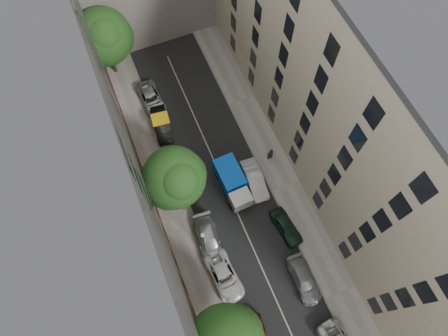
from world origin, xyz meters
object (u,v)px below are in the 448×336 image
tarp_truck (233,182)px  car_right_3 (255,180)px  car_left_3 (208,240)px  car_left_4 (188,167)px  car_right_2 (286,227)px  tree_mid (176,179)px  car_left_2 (224,276)px  car_left_5 (162,125)px  car_left_6 (151,98)px  lamp_post (204,242)px  tree_far (104,38)px  car_right_1 (304,280)px  pedestrian (270,154)px

tarp_truck → car_right_3: tarp_truck is taller
car_left_3 → car_left_4: bearing=90.0°
car_right_2 → tree_mid: bearing=134.7°
tarp_truck → car_left_2: 8.80m
car_left_5 → car_left_3: bearing=-83.6°
car_left_3 → car_left_4: (0.80, 7.60, -0.03)m
car_left_6 → lamp_post: (-0.60, -17.61, 3.30)m
car_left_4 → tree_far: size_ratio=0.49×
tarp_truck → car_left_4: (-3.40, 3.44, -0.63)m
car_right_1 → pedestrian: pedestrian is taller
car_left_5 → tree_mid: 9.95m
car_left_5 → pedestrian: 11.72m
car_left_5 → tree_far: (-2.40, 8.89, 4.72)m
car_left_4 → pedestrian: size_ratio=2.20×
lamp_post → pedestrian: bearing=33.9°
car_left_5 → car_left_2: bearing=-83.3°
car_left_3 → car_right_2: size_ratio=1.25×
car_left_2 → car_left_4: (0.70, 11.20, 0.03)m
tarp_truck → car_right_1: bearing=-79.8°
car_left_3 → tree_mid: tree_mid is taller
tarp_truck → lamp_post: 7.39m
car_left_5 → lamp_post: lamp_post is taller
car_left_2 → lamp_post: bearing=100.0°
tarp_truck → tree_mid: (-5.10, 0.51, 4.45)m
car_left_4 → car_right_1: size_ratio=0.90×
car_right_3 → lamp_post: bearing=-142.9°
car_right_1 → car_right_3: car_right_3 is taller
pedestrian → car_left_3: bearing=34.6°
car_right_3 → lamp_post: 8.97m
car_left_2 → tree_far: 26.25m
car_left_3 → car_left_6: car_left_3 is taller
car_left_2 → car_right_3: bearing=45.5°
car_left_4 → pedestrian: 8.36m
tree_mid → car_left_3: bearing=-79.0°
car_left_3 → car_right_2: bearing=-6.9°
car_left_4 → car_right_3: car_right_3 is taller
car_left_4 → car_right_3: (5.60, -3.80, 0.05)m
tree_mid → car_left_6: bearing=85.7°
lamp_post → pedestrian: lamp_post is taller
car_left_2 → car_left_5: size_ratio=1.08×
car_left_3 → lamp_post: (-0.60, -0.81, 3.22)m
lamp_post → pedestrian: 11.80m
car_left_6 → car_left_4: bearing=-88.4°
car_right_2 → car_right_1: bearing=-104.9°
car_left_4 → tree_mid: 6.11m
tree_far → tarp_truck: bearing=-69.8°
tree_far → lamp_post: bearing=-85.5°
car_left_2 → pedestrian: bearing=42.2°
tree_mid → car_left_4: bearing=59.8°
car_left_5 → car_right_3: bearing=-49.4°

